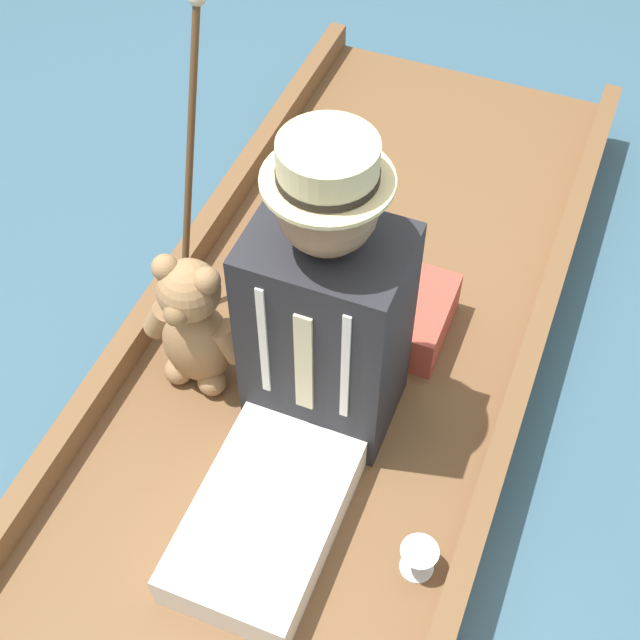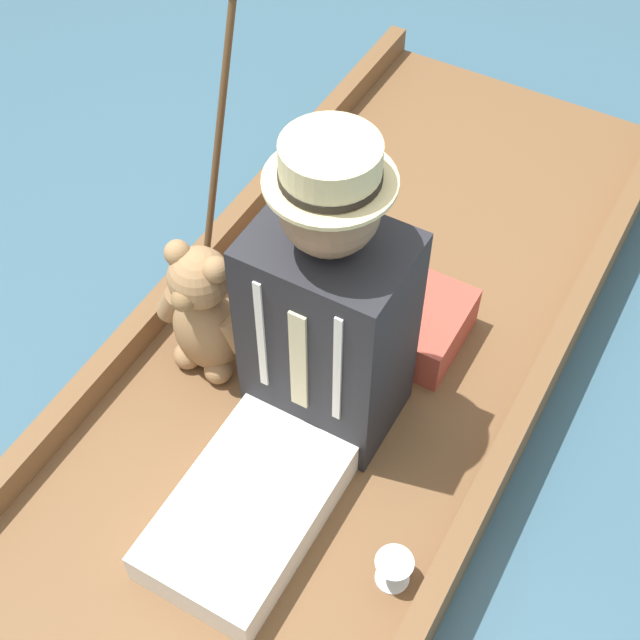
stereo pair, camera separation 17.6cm
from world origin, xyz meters
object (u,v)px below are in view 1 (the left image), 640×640
Objects in this scene: teddy_bear at (194,327)px; walking_cane at (190,143)px; seated_person at (314,349)px; wine_glass at (419,556)px.

walking_cane is at bearing -66.72° from teddy_bear.
wine_glass is (-0.37, 0.28, -0.27)m from seated_person.
teddy_bear is (0.36, -0.04, -0.13)m from seated_person.
walking_cane is at bearing -37.13° from wine_glass.
teddy_bear is at bearing -23.78° from wine_glass.
seated_person reaches higher than wine_glass.
teddy_bear is 4.89× the size of wine_glass.
seated_person is 0.38m from teddy_bear.
seated_person is 0.66m from walking_cane.
wine_glass is (-0.73, 0.32, -0.15)m from teddy_bear.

